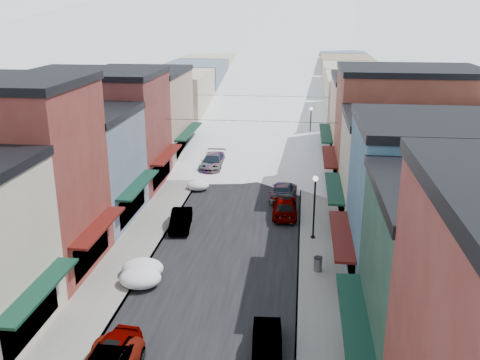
% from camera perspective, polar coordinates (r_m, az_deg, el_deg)
% --- Properties ---
extents(road, '(10.00, 160.00, 0.01)m').
position_cam_1_polar(road, '(71.60, 2.60, 4.66)').
color(road, black).
rests_on(road, ground).
extents(sidewalk_left, '(3.20, 160.00, 0.15)m').
position_cam_1_polar(sidewalk_left, '(72.35, -2.64, 4.86)').
color(sidewalk_left, gray).
rests_on(sidewalk_left, ground).
extents(sidewalk_right, '(3.20, 160.00, 0.15)m').
position_cam_1_polar(sidewalk_right, '(71.44, 7.91, 4.53)').
color(sidewalk_right, gray).
rests_on(sidewalk_right, ground).
extents(curb_left, '(0.10, 160.00, 0.15)m').
position_cam_1_polar(curb_left, '(72.11, -1.42, 4.83)').
color(curb_left, slate).
rests_on(curb_left, ground).
extents(curb_right, '(0.10, 160.00, 0.15)m').
position_cam_1_polar(curb_right, '(71.42, 6.66, 4.58)').
color(curb_right, slate).
rests_on(curb_right, ground).
extents(bldg_l_brick_near, '(12.30, 8.20, 12.50)m').
position_cam_1_polar(bldg_l_brick_near, '(36.78, -24.07, 0.27)').
color(bldg_l_brick_near, maroon).
rests_on(bldg_l_brick_near, ground).
extents(bldg_l_grayblue, '(11.30, 9.20, 9.00)m').
position_cam_1_polar(bldg_l_grayblue, '(44.22, -17.78, 1.41)').
color(bldg_l_grayblue, slate).
rests_on(bldg_l_grayblue, ground).
extents(bldg_l_brick_far, '(13.30, 9.20, 11.00)m').
position_cam_1_polar(bldg_l_brick_far, '(52.38, -14.93, 5.29)').
color(bldg_l_brick_far, maroon).
rests_on(bldg_l_brick_far, ground).
extents(bldg_l_tan, '(11.30, 11.20, 10.00)m').
position_cam_1_polar(bldg_l_tan, '(61.39, -10.66, 6.91)').
color(bldg_l_tan, '#A2816A').
rests_on(bldg_l_tan, ground).
extents(bldg_r_blue, '(11.30, 9.20, 10.50)m').
position_cam_1_polar(bldg_r_blue, '(33.53, 20.56, -2.74)').
color(bldg_r_blue, '#365F7B').
rests_on(bldg_r_blue, ground).
extents(bldg_r_cream, '(12.30, 9.20, 9.00)m').
position_cam_1_polar(bldg_r_cream, '(42.19, 18.39, 0.57)').
color(bldg_r_cream, '#B7AF93').
rests_on(bldg_r_cream, ground).
extents(bldg_r_brick_far, '(13.30, 9.20, 11.50)m').
position_cam_1_polar(bldg_r_brick_far, '(50.53, 17.18, 4.94)').
color(bldg_r_brick_far, maroon).
rests_on(bldg_r_brick_far, ground).
extents(bldg_r_tan, '(11.30, 11.20, 9.50)m').
position_cam_1_polar(bldg_r_tan, '(60.24, 14.55, 6.19)').
color(bldg_r_tan, tan).
rests_on(bldg_r_tan, ground).
extents(distant_blocks, '(34.00, 55.00, 8.00)m').
position_cam_1_polar(distant_blocks, '(93.48, 3.70, 10.27)').
color(distant_blocks, gray).
rests_on(distant_blocks, ground).
extents(mountain_ridge, '(670.00, 340.00, 34.00)m').
position_cam_1_polar(mountain_ridge, '(287.74, 1.97, 17.53)').
color(mountain_ridge, silver).
rests_on(mountain_ridge, ground).
extents(overhead_cables, '(16.40, 15.04, 0.04)m').
position_cam_1_polar(overhead_cables, '(58.14, 1.76, 7.80)').
color(overhead_cables, black).
rests_on(overhead_cables, ground).
extents(car_silver_sedan, '(2.20, 4.56, 1.50)m').
position_cam_1_polar(car_silver_sedan, '(27.25, -13.64, -17.79)').
color(car_silver_sedan, '#92969A').
rests_on(car_silver_sedan, ground).
extents(car_dark_hatch, '(2.01, 4.42, 1.41)m').
position_cam_1_polar(car_dark_hatch, '(41.88, -6.33, -4.24)').
color(car_dark_hatch, black).
rests_on(car_dark_hatch, ground).
extents(car_silver_wagon, '(2.37, 5.74, 1.66)m').
position_cam_1_polar(car_silver_wagon, '(56.68, -2.92, 1.94)').
color(car_silver_wagon, '#AAACB2').
rests_on(car_silver_wagon, ground).
extents(car_green_sedan, '(1.71, 4.19, 1.35)m').
position_cam_1_polar(car_green_sedan, '(27.81, 2.90, -16.61)').
color(car_green_sedan, black).
rests_on(car_green_sedan, ground).
extents(car_gray_suv, '(2.21, 5.08, 1.71)m').
position_cam_1_polar(car_gray_suv, '(44.20, 4.80, -2.77)').
color(car_gray_suv, gray).
rests_on(car_gray_suv, ground).
extents(car_black_sedan, '(2.54, 5.34, 1.50)m').
position_cam_1_polar(car_black_sedan, '(48.13, 4.64, -1.14)').
color(car_black_sedan, black).
rests_on(car_black_sedan, ground).
extents(car_lane_silver, '(2.10, 4.31, 1.42)m').
position_cam_1_polar(car_lane_silver, '(72.72, 1.16, 5.45)').
color(car_lane_silver, '#A3A6AB').
rests_on(car_lane_silver, ground).
extents(car_lane_white, '(3.34, 6.22, 1.66)m').
position_cam_1_polar(car_lane_white, '(74.09, 3.94, 5.74)').
color(car_lane_white, silver).
rests_on(car_lane_white, ground).
extents(trash_can, '(0.56, 0.56, 0.96)m').
position_cam_1_polar(trash_can, '(35.32, 8.31, -8.84)').
color(trash_can, slate).
rests_on(trash_can, sidewalk_right).
extents(streetlamp_near, '(0.40, 0.40, 4.80)m').
position_cam_1_polar(streetlamp_near, '(39.11, 7.96, -2.06)').
color(streetlamp_near, black).
rests_on(streetlamp_near, sidewalk_right).
extents(streetlamp_far, '(0.40, 0.40, 4.84)m').
position_cam_1_polar(streetlamp_far, '(65.87, 7.54, 6.20)').
color(streetlamp_far, black).
rests_on(streetlamp_far, sidewalk_right).
extents(planter_far, '(0.52, 0.52, 0.67)m').
position_cam_1_polar(planter_far, '(27.73, 11.93, -17.64)').
color(planter_far, '#375F2B').
rests_on(planter_far, sidewalk_right).
extents(snow_pile_near, '(2.61, 2.81, 1.11)m').
position_cam_1_polar(snow_pile_near, '(34.09, -10.51, -10.21)').
color(snow_pile_near, white).
rests_on(snow_pile_near, ground).
extents(snow_pile_mid, '(2.68, 2.85, 1.13)m').
position_cam_1_polar(snow_pile_mid, '(35.18, -10.27, -9.24)').
color(snow_pile_mid, white).
rests_on(snow_pile_mid, ground).
extents(snow_pile_far, '(2.13, 2.51, 0.90)m').
position_cam_1_polar(snow_pile_far, '(50.56, -4.47, -0.57)').
color(snow_pile_far, white).
rests_on(snow_pile_far, ground).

